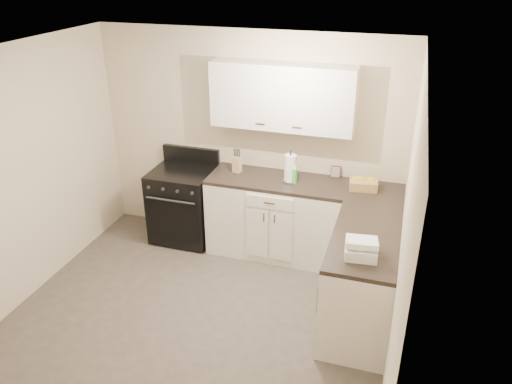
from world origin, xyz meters
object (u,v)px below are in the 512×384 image
(stove, at_px, (184,205))
(wicker_basket, at_px, (363,185))
(paper_towel, at_px, (290,168))
(countertop_grill, at_px, (361,251))
(knife_block, at_px, (237,164))

(stove, xyz_separation_m, wicker_basket, (2.10, 0.06, 0.53))
(paper_towel, distance_m, wicker_basket, 0.80)
(stove, height_order, countertop_grill, countertop_grill)
(knife_block, bearing_deg, countertop_grill, -27.38)
(paper_towel, height_order, wicker_basket, paper_towel)
(knife_block, relative_size, wicker_basket, 0.65)
(knife_block, height_order, wicker_basket, knife_block)
(countertop_grill, bearing_deg, paper_towel, 118.82)
(stove, height_order, knife_block, knife_block)
(knife_block, height_order, paper_towel, paper_towel)
(knife_block, distance_m, countertop_grill, 2.06)
(knife_block, xyz_separation_m, countertop_grill, (1.56, -1.35, -0.05))
(stove, bearing_deg, countertop_grill, -29.63)
(wicker_basket, bearing_deg, knife_block, 178.80)
(knife_block, bearing_deg, paper_towel, 7.16)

